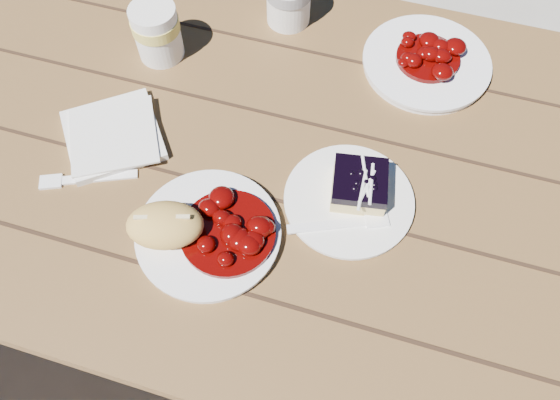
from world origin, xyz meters
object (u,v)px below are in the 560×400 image
(picnic_table, at_px, (197,182))
(main_plate, at_px, (209,234))
(blueberry_cake, at_px, (359,185))
(second_cup, at_px, (157,32))
(dessert_plate, at_px, (349,200))
(bread_roll, at_px, (165,225))
(second_plate, at_px, (426,63))

(picnic_table, xyz_separation_m, main_plate, (0.11, -0.17, 0.17))
(blueberry_cake, distance_m, second_cup, 0.46)
(dessert_plate, distance_m, second_cup, 0.46)
(bread_roll, xyz_separation_m, second_plate, (0.31, 0.45, -0.04))
(main_plate, relative_size, dessert_plate, 1.08)
(picnic_table, relative_size, bread_roll, 17.73)
(main_plate, height_order, second_cup, second_cup)
(bread_roll, bearing_deg, dessert_plate, 29.70)
(second_cup, bearing_deg, second_plate, 12.74)
(picnic_table, bearing_deg, second_plate, 35.86)
(bread_roll, bearing_deg, second_plate, 55.42)
(second_plate, bearing_deg, bread_roll, -124.58)
(second_plate, bearing_deg, blueberry_cake, -101.24)
(main_plate, distance_m, bread_roll, 0.07)
(dessert_plate, xyz_separation_m, second_plate, (0.07, 0.32, 0.00))
(picnic_table, distance_m, dessert_plate, 0.34)
(picnic_table, relative_size, second_plate, 8.90)
(main_plate, xyz_separation_m, second_cup, (-0.21, 0.33, 0.04))
(main_plate, xyz_separation_m, bread_roll, (-0.05, -0.02, 0.04))
(blueberry_cake, bearing_deg, bread_roll, -158.03)
(bread_roll, bearing_deg, blueberry_cake, 31.26)
(blueberry_cake, distance_m, second_plate, 0.31)
(picnic_table, xyz_separation_m, dessert_plate, (0.30, -0.05, 0.17))
(picnic_table, xyz_separation_m, bread_roll, (0.05, -0.19, 0.21))
(blueberry_cake, relative_size, second_cup, 0.91)
(second_cup, bearing_deg, dessert_plate, -27.47)
(picnic_table, bearing_deg, main_plate, -57.46)
(bread_roll, height_order, second_cup, second_cup)
(picnic_table, bearing_deg, dessert_plate, -9.67)
(dessert_plate, bearing_deg, picnic_table, 170.33)
(main_plate, distance_m, dessert_plate, 0.22)
(dessert_plate, distance_m, second_plate, 0.32)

